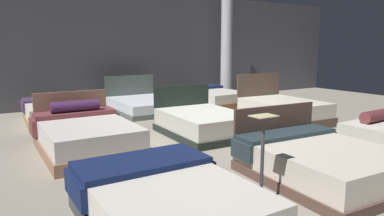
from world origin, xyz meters
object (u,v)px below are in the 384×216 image
(price_sign, at_px, (262,170))
(bed_6, at_px, (59,111))
(bed_3, at_px, (86,135))
(bed_5, at_px, (283,111))
(support_pillar, at_px, (226,48))
(bed_7, at_px, (144,105))
(bed_1, at_px, (320,162))
(bed_4, at_px, (204,123))
(bed_0, at_px, (167,203))
(bed_8, at_px, (212,97))

(price_sign, bearing_deg, bed_6, 100.58)
(bed_3, height_order, price_sign, price_sign)
(bed_3, bearing_deg, bed_5, -0.58)
(support_pillar, bearing_deg, bed_7, -163.19)
(bed_6, relative_size, price_sign, 2.01)
(bed_3, bearing_deg, support_pillar, 33.73)
(bed_1, height_order, bed_7, bed_7)
(support_pillar, bearing_deg, bed_1, -116.92)
(bed_4, distance_m, bed_6, 3.73)
(price_sign, bearing_deg, bed_5, 42.02)
(bed_0, relative_size, price_sign, 2.01)
(bed_0, xyz_separation_m, bed_7, (2.29, 5.96, -0.05))
(bed_1, distance_m, bed_4, 2.85)
(bed_4, xyz_separation_m, bed_7, (-0.01, 3.03, -0.05))
(bed_8, relative_size, price_sign, 2.16)
(price_sign, bearing_deg, bed_1, 7.67)
(bed_1, xyz_separation_m, bed_8, (2.23, 5.89, -0.00))
(bed_1, relative_size, bed_8, 0.92)
(bed_0, height_order, bed_1, bed_1)
(bed_8, height_order, support_pillar, support_pillar)
(bed_1, height_order, bed_6, bed_1)
(bed_6, bearing_deg, support_pillar, 12.38)
(bed_1, relative_size, price_sign, 1.98)
(bed_5, distance_m, support_pillar, 4.46)
(bed_1, distance_m, bed_8, 6.30)
(bed_4, height_order, bed_8, bed_4)
(bed_0, bearing_deg, bed_8, 51.69)
(bed_5, height_order, support_pillar, support_pillar)
(bed_4, bearing_deg, bed_0, -127.28)
(bed_5, bearing_deg, bed_0, -143.97)
(bed_1, xyz_separation_m, support_pillar, (3.53, 6.95, 1.51))
(bed_0, distance_m, bed_1, 2.32)
(bed_3, height_order, bed_5, bed_5)
(bed_0, distance_m, bed_3, 3.02)
(bed_0, relative_size, bed_7, 0.93)
(bed_0, height_order, bed_8, bed_8)
(bed_5, distance_m, price_sign, 4.62)
(bed_1, xyz_separation_m, bed_6, (-2.28, 5.81, -0.01))
(bed_1, height_order, bed_3, bed_3)
(bed_6, bearing_deg, price_sign, -78.12)
(price_sign, bearing_deg, support_pillar, 56.53)
(bed_4, height_order, support_pillar, support_pillar)
(bed_0, relative_size, bed_3, 0.94)
(bed_3, xyz_separation_m, bed_4, (2.33, -0.09, -0.03))
(bed_7, bearing_deg, price_sign, -101.48)
(bed_4, relative_size, price_sign, 1.93)
(bed_4, distance_m, bed_5, 2.28)
(bed_4, height_order, price_sign, price_sign)
(bed_3, bearing_deg, bed_1, -51.84)
(bed_0, relative_size, bed_4, 1.04)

